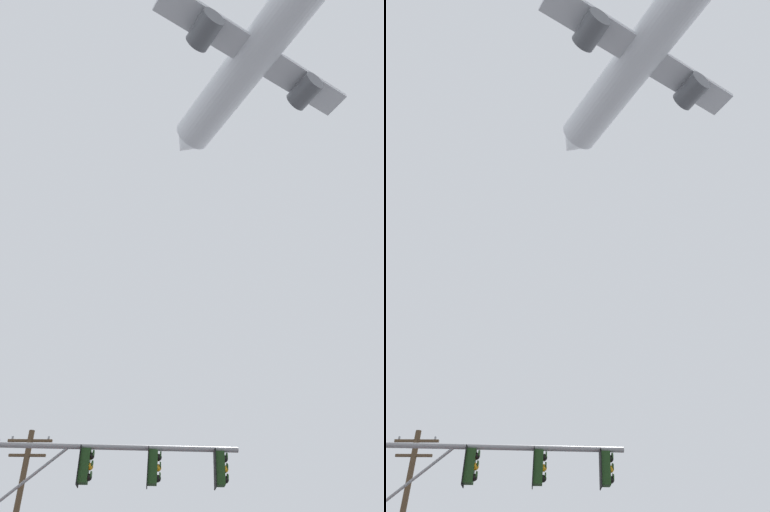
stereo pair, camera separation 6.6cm
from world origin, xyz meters
The scene contains 2 objects.
signal_pole_near centered at (-2.51, 8.35, 4.44)m, with size 7.00×0.67×5.67m.
airplane centered at (6.03, 18.59, 43.35)m, with size 18.71×24.24×7.17m.
Camera 2 is at (-0.03, -6.02, 1.48)m, focal length 34.10 mm.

